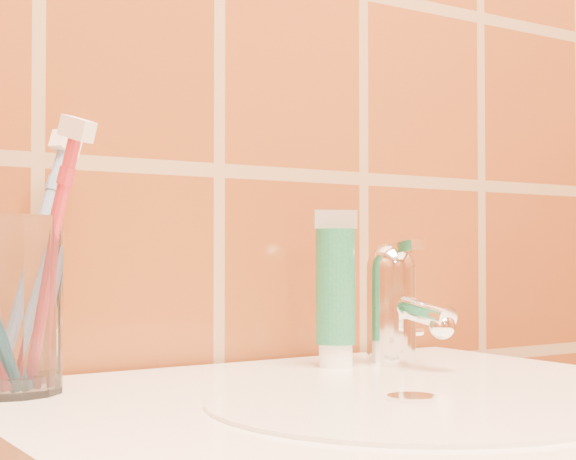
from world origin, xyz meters
TOP-DOWN VIEW (x-y plane):
  - glass_tumbler at (-0.23, 1.12)m, footprint 0.10×0.10m
  - toothpaste_tube at (0.08, 1.11)m, footprint 0.04×0.04m
  - faucet at (0.14, 1.09)m, footprint 0.05×0.11m
  - toothbrush_0 at (-0.20, 1.15)m, footprint 0.17×0.15m
  - toothbrush_1 at (-0.21, 1.10)m, footprint 0.11×0.14m

SIDE VIEW (x-z plane):
  - faucet at x=0.14m, z-range 0.85..0.97m
  - glass_tumbler at x=-0.23m, z-range 0.85..0.99m
  - toothpaste_tube at x=0.08m, z-range 0.85..1.00m
  - toothbrush_1 at x=-0.21m, z-range 0.84..1.07m
  - toothbrush_0 at x=-0.20m, z-range 0.84..1.07m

